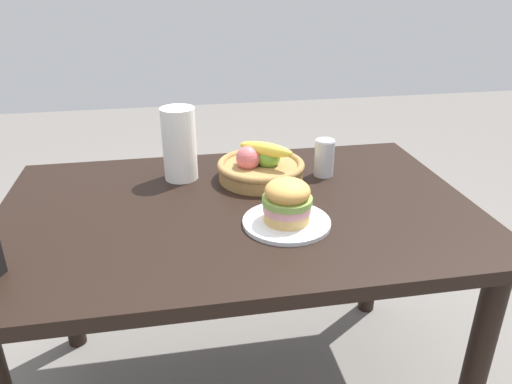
{
  "coord_description": "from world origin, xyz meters",
  "views": [
    {
      "loc": [
        -0.18,
        -1.29,
        1.4
      ],
      "look_at": [
        0.05,
        -0.04,
        0.81
      ],
      "focal_mm": 34.34,
      "sensor_mm": 36.0,
      "label": 1
    }
  ],
  "objects_px": {
    "fruit_basket": "(261,167)",
    "sandwich": "(287,201)",
    "soda_can": "(324,158)",
    "paper_towel_roll": "(179,144)",
    "plate": "(287,222)"
  },
  "relations": [
    {
      "from": "fruit_basket",
      "to": "sandwich",
      "type": "bearing_deg",
      "value": -87.9
    },
    {
      "from": "sandwich",
      "to": "soda_can",
      "type": "xyz_separation_m",
      "value": [
        0.2,
        0.32,
        -0.01
      ]
    },
    {
      "from": "plate",
      "to": "soda_can",
      "type": "xyz_separation_m",
      "value": [
        0.2,
        0.32,
        0.06
      ]
    },
    {
      "from": "soda_can",
      "to": "sandwich",
      "type": "bearing_deg",
      "value": -122.8
    },
    {
      "from": "paper_towel_roll",
      "to": "fruit_basket",
      "type": "bearing_deg",
      "value": -11.98
    },
    {
      "from": "sandwich",
      "to": "soda_can",
      "type": "relative_size",
      "value": 1.08
    },
    {
      "from": "plate",
      "to": "sandwich",
      "type": "bearing_deg",
      "value": -90.0
    },
    {
      "from": "sandwich",
      "to": "plate",
      "type": "bearing_deg",
      "value": 90.0
    },
    {
      "from": "fruit_basket",
      "to": "paper_towel_roll",
      "type": "distance_m",
      "value": 0.28
    },
    {
      "from": "soda_can",
      "to": "paper_towel_roll",
      "type": "height_order",
      "value": "paper_towel_roll"
    },
    {
      "from": "plate",
      "to": "fruit_basket",
      "type": "bearing_deg",
      "value": 92.1
    },
    {
      "from": "fruit_basket",
      "to": "paper_towel_roll",
      "type": "relative_size",
      "value": 1.21
    },
    {
      "from": "paper_towel_roll",
      "to": "soda_can",
      "type": "bearing_deg",
      "value": -7.19
    },
    {
      "from": "sandwich",
      "to": "soda_can",
      "type": "bearing_deg",
      "value": 57.2
    },
    {
      "from": "plate",
      "to": "sandwich",
      "type": "distance_m",
      "value": 0.07
    }
  ]
}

